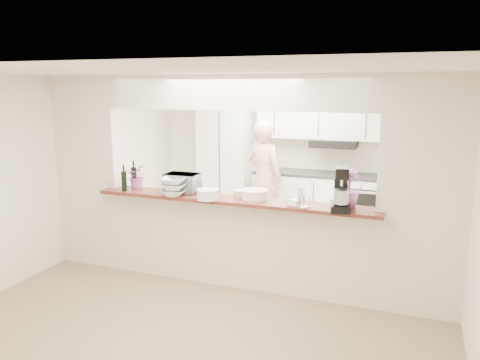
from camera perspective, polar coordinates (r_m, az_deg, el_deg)
The scene contains 19 objects.
floor at distance 5.82m, azimuth -0.71°, elevation -12.64°, with size 6.00×6.00×0.00m, color gray.
tile_overlay at distance 7.18m, azimuth 3.81°, elevation -7.83°, with size 5.00×2.90×0.01m, color silver.
partition at distance 5.38m, azimuth -0.75°, elevation 1.92°, with size 5.00×0.15×2.50m.
bar_counter at distance 5.60m, azimuth -0.74°, elevation -7.28°, with size 3.40×0.38×1.09m.
kitchen_cabinets at distance 8.08m, azimuth 5.03°, elevation 1.45°, with size 3.15×0.62×2.25m.
refrigerator at distance 7.75m, azimuth 21.00°, elevation -0.65°, with size 0.75×0.70×1.70m, color #9F9FA3.
flower_left at distance 6.07m, azimuth -12.35°, elevation 0.49°, with size 0.28×0.25×0.32m, color #D26FB6.
wine_bottle_a at distance 6.13m, azimuth -12.80°, elevation 0.38°, with size 0.07×0.07×0.35m.
wine_bottle_b at distance 5.95m, azimuth -13.95°, elevation -0.08°, with size 0.07×0.07×0.33m.
toaster_oven at distance 5.76m, azimuth -7.06°, elevation -0.35°, with size 0.41×0.28×0.23m, color #9E9EA3.
serving_bowls at distance 5.58m, azimuth -8.10°, elevation -0.86°, with size 0.29×0.29×0.21m, color white.
plate_stack_a at distance 5.37m, azimuth -3.96°, elevation -1.76°, with size 0.25×0.25×0.12m.
plate_stack_b at distance 5.40m, azimuth 1.80°, elevation -1.74°, with size 0.31×0.31×0.11m.
red_bowl at distance 5.46m, azimuth 1.52°, elevation -1.82°, with size 0.13×0.13×0.06m, color maroon.
tan_bowl at distance 5.51m, azimuth 0.04°, elevation -1.63°, with size 0.16×0.16×0.07m, color tan.
utensil_caddy at distance 5.07m, azimuth 7.10°, elevation -2.27°, with size 0.26×0.20×0.21m.
stand_mixer at distance 4.98m, azimuth 12.19°, elevation -1.30°, with size 0.26×0.35×0.47m.
flower_right at distance 5.15m, azimuth 13.07°, elevation -0.95°, with size 0.23×0.23×0.41m, color #B56BC8.
person at distance 7.43m, azimuth 2.98°, elevation 0.15°, with size 0.67×0.44×1.84m, color tan.
Camera 1 is at (1.92, -4.95, 2.38)m, focal length 35.00 mm.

